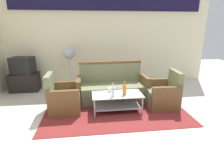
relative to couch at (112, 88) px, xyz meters
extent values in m
plane|color=beige|center=(0.11, -1.48, -0.32)|extent=(14.00, 14.00, 0.00)
cube|color=beige|center=(0.11, 1.58, 1.08)|extent=(6.52, 0.12, 2.80)
cube|color=#191433|center=(0.11, 1.49, 2.15)|extent=(5.76, 0.08, 0.36)
cube|color=maroon|center=(-0.01, -0.61, -0.31)|extent=(3.13, 2.01, 0.01)
cube|color=#6B704C|center=(0.00, -0.05, -0.10)|extent=(1.62, 0.75, 0.42)
cube|color=#6B704C|center=(-0.01, 0.27, 0.35)|extent=(1.60, 0.19, 0.48)
cube|color=brown|center=(0.84, -0.03, 0.00)|extent=(0.14, 0.70, 0.62)
cube|color=brown|center=(-0.84, -0.08, 0.00)|extent=(0.14, 0.70, 0.62)
cube|color=brown|center=(-0.01, 0.27, 0.62)|extent=(1.64, 0.15, 0.06)
cube|color=#6B704C|center=(-1.13, -0.50, -0.11)|extent=(0.67, 0.61, 0.40)
cube|color=#6B704C|center=(-1.44, -0.51, 0.32)|extent=(0.13, 0.60, 0.45)
cube|color=brown|center=(-1.13, -0.17, -0.02)|extent=(0.66, 0.11, 0.58)
cube|color=brown|center=(-1.12, -0.83, -0.02)|extent=(0.66, 0.11, 0.58)
cube|color=#6B704C|center=(1.10, -0.56, -0.11)|extent=(0.69, 0.63, 0.40)
cube|color=#6B704C|center=(1.41, -0.58, 0.32)|extent=(0.15, 0.61, 0.45)
cube|color=brown|center=(1.09, -0.89, -0.02)|extent=(0.66, 0.13, 0.58)
cube|color=brown|center=(1.12, -0.23, -0.02)|extent=(0.66, 0.13, 0.58)
cube|color=silver|center=(0.02, -0.68, 0.09)|extent=(1.10, 0.60, 0.02)
cube|color=#9E9EA5|center=(0.02, -0.68, -0.19)|extent=(1.00, 0.52, 0.02)
cylinder|color=#9E9EA5|center=(-0.49, -0.42, -0.11)|extent=(0.04, 0.04, 0.40)
cylinder|color=#9E9EA5|center=(0.53, -0.42, -0.11)|extent=(0.04, 0.04, 0.40)
cylinder|color=#9E9EA5|center=(-0.49, -0.94, -0.11)|extent=(0.04, 0.04, 0.40)
cylinder|color=#9E9EA5|center=(0.53, -0.94, -0.11)|extent=(0.04, 0.04, 0.40)
cylinder|color=#D85919|center=(0.17, -0.76, 0.20)|extent=(0.08, 0.08, 0.21)
cylinder|color=#D85919|center=(0.17, -0.76, 0.35)|extent=(0.03, 0.03, 0.09)
cylinder|color=silver|center=(-0.09, -0.83, 0.20)|extent=(0.07, 0.07, 0.21)
cylinder|color=silver|center=(-0.09, -0.83, 0.35)|extent=(0.03, 0.03, 0.09)
cylinder|color=silver|center=(-0.12, -0.53, 0.14)|extent=(0.08, 0.08, 0.10)
cube|color=black|center=(-2.46, 1.07, -0.06)|extent=(0.80, 0.50, 0.52)
cube|color=black|center=(-2.46, 1.07, 0.44)|extent=(0.67, 0.54, 0.48)
cube|color=black|center=(-2.42, 1.29, 0.44)|extent=(0.50, 0.10, 0.36)
cylinder|color=#2D2D33|center=(-1.13, 1.12, -0.30)|extent=(0.32, 0.32, 0.03)
cylinder|color=#B2B2B7|center=(-1.13, 1.12, 0.19)|extent=(0.03, 0.03, 0.95)
sphere|color=#B2B2B7|center=(-1.13, 1.12, 0.77)|extent=(0.36, 0.36, 0.36)
camera|label=1|loc=(-0.59, -4.48, 1.51)|focal=29.75mm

